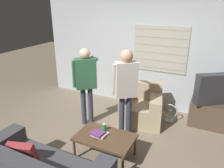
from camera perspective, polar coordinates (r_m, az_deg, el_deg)
name	(u,v)px	position (r m, az deg, el deg)	size (l,w,h in m)	color
ground_plane	(104,149)	(3.99, -2.21, -16.63)	(16.00, 16.00, 0.00)	#7F705B
wall_back	(144,54)	(5.17, 8.40, 7.83)	(5.20, 0.08, 2.55)	#ADB2B7
armchair_beige	(141,107)	(4.66, 7.52, -5.99)	(1.00, 0.95, 0.81)	tan
coffee_table	(105,138)	(3.62, -1.87, -14.00)	(0.93, 0.60, 0.39)	brown
tv_stand	(212,114)	(4.94, 24.70, -7.24)	(0.88, 0.49, 0.52)	#4C3D2D
tv	(217,89)	(4.72, 25.71, -1.14)	(0.82, 0.64, 0.61)	#2D2D33
person_left_standing	(86,78)	(4.33, -6.86, 1.68)	(0.49, 0.81, 1.60)	#33384C
person_right_standing	(126,84)	(3.84, 3.62, -0.02)	(0.48, 0.80, 1.68)	#33384C
book_stack	(98,134)	(3.59, -3.64, -12.97)	(0.24, 0.19, 0.07)	beige
soda_can	(104,127)	(3.71, -2.04, -11.21)	(0.07, 0.07, 0.13)	#238E47
spare_remote	(106,135)	(3.62, -1.52, -13.06)	(0.06, 0.13, 0.02)	white
floor_fan	(170,113)	(4.85, 14.87, -7.35)	(0.32, 0.20, 0.40)	#A8A8AD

